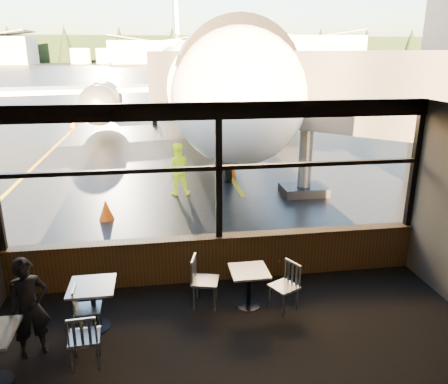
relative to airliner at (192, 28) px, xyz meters
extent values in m
plane|color=black|center=(-1.18, 100.66, -5.70)|extent=(520.00, 520.00, 0.00)
cube|color=#38332D|center=(-1.18, -22.34, -2.20)|extent=(8.00, 6.00, 0.04)
cube|color=#503518|center=(-1.18, -19.34, -5.25)|extent=(8.00, 0.28, 0.90)
cube|color=black|center=(-1.18, -19.34, -2.35)|extent=(8.00, 0.18, 0.30)
cube|color=black|center=(-1.18, -19.34, -3.50)|extent=(0.12, 0.12, 2.60)
cube|color=black|center=(2.77, -19.34, -3.50)|extent=(0.12, 0.12, 2.60)
cube|color=black|center=(-1.18, -19.34, -3.40)|extent=(8.00, 0.10, 0.08)
imported|color=black|center=(-4.25, -21.18, -4.92)|extent=(0.67, 0.58, 1.56)
imported|color=#BFF219|center=(-1.71, -13.68, -4.87)|extent=(0.82, 0.65, 1.66)
cone|color=#F75507|center=(0.35, -11.91, -5.43)|extent=(0.40, 0.40, 0.55)
cone|color=#F65207|center=(-7.29, 0.40, -5.44)|extent=(0.38, 0.38, 0.52)
cylinder|color=silver|center=(-31.18, 162.66, -2.70)|extent=(8.00, 8.00, 6.00)
cylinder|color=silver|center=(-21.18, 162.66, -2.70)|extent=(8.00, 8.00, 6.00)
cylinder|color=silver|center=(-11.18, 162.66, -2.70)|extent=(8.00, 8.00, 6.00)
cube|color=black|center=(-1.18, 190.66, 0.30)|extent=(360.00, 3.00, 12.00)
cone|color=#EC5C07|center=(-3.74, -15.66, -5.42)|extent=(0.41, 0.41, 0.56)
camera|label=1|loc=(-2.28, -27.10, -1.37)|focal=35.00mm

